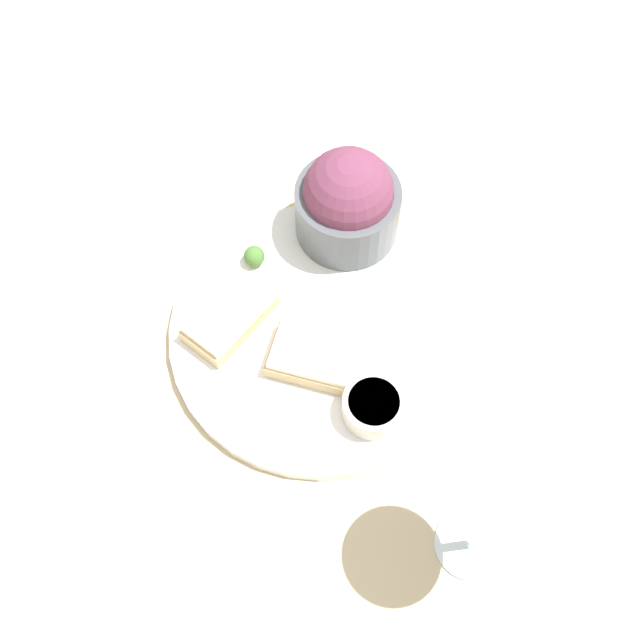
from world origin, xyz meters
TOP-DOWN VIEW (x-y plane):
  - ground_plane at (0.00, 0.00)m, footprint 4.00×4.00m
  - dinner_plate at (0.00, 0.00)m, footprint 0.30×0.30m
  - salad_bowl at (0.07, 0.10)m, footprint 0.11×0.11m
  - sauce_ramekin at (0.01, -0.10)m, footprint 0.06×0.06m
  - cheese_toast_near at (-0.02, -0.03)m, footprint 0.11×0.10m
  - cheese_toast_far at (-0.08, 0.04)m, footprint 0.11×0.09m
  - wine_glass at (0.04, -0.25)m, footprint 0.09×0.09m
  - garnish at (-0.03, 0.10)m, footprint 0.02×0.02m
  - fork at (-0.23, -0.16)m, footprint 0.12×0.15m

SIDE VIEW (x-z plane):
  - ground_plane at x=0.00m, z-range 0.00..0.00m
  - fork at x=-0.23m, z-range 0.00..0.01m
  - dinner_plate at x=0.00m, z-range 0.00..0.01m
  - garnish at x=-0.03m, z-range 0.01..0.04m
  - cheese_toast_far at x=-0.08m, z-range 0.01..0.04m
  - cheese_toast_near at x=-0.02m, z-range 0.01..0.04m
  - sauce_ramekin at x=0.01m, z-range 0.02..0.04m
  - salad_bowl at x=0.07m, z-range 0.01..0.12m
  - wine_glass at x=0.04m, z-range 0.04..0.21m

